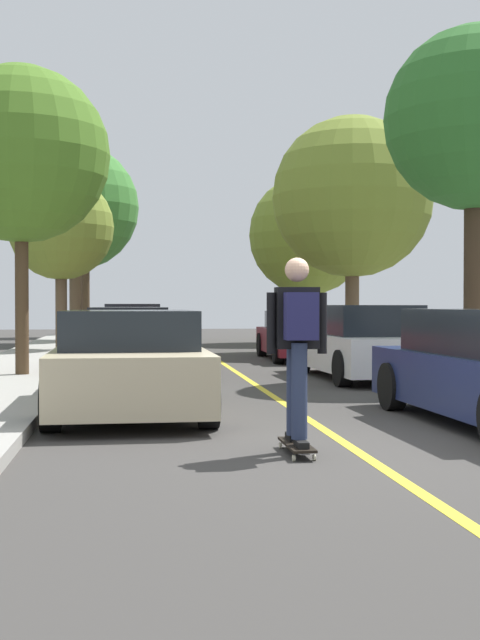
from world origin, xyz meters
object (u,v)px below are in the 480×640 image
Objects in this scene: parked_car_right_near at (362,342)px; parked_car_left_nearest at (129,363)px; street_tree_left_farthest at (85,224)px; skateboard at (297,445)px; street_tree_right_near at (352,197)px; street_tree_left_far at (75,208)px; street_tree_left_near at (61,228)px; parked_car_left_far at (131,329)px; skateboarder at (298,337)px; parked_car_right_far at (304,335)px; street_tree_right_nearest at (476,121)px; street_tree_left_nearest at (21,155)px; parked_car_left_near at (130,340)px; parked_car_left_farthest at (131,325)px; street_tree_right_far at (309,235)px.

parked_car_left_nearest is at bearing -133.94° from parked_car_right_near.
skateboard is (3.56, -28.77, -4.80)m from street_tree_left_farthest.
street_tree_right_near is (1.97, 8.04, 3.82)m from parked_car_right_near.
street_tree_left_far reaches higher than street_tree_right_near.
street_tree_right_near is (8.33, -0.61, 0.93)m from street_tree_left_near.
skateboarder reaches higher than parked_car_left_far.
street_tree_left_near is at bearing 153.28° from parked_car_right_far.
parked_car_left_nearest is at bearing -85.60° from street_tree_left_farthest.
parked_car_right_far is 13.51m from skateboard.
parked_car_left_nearest is 13.60m from parked_car_left_far.
street_tree_left_near is at bearing 102.23° from skateboard.
street_tree_left_far is at bearing 118.42° from street_tree_right_nearest.
street_tree_left_farthest is at bearing 106.86° from parked_car_right_near.
street_tree_right_nearest is 0.96× the size of street_tree_right_near.
parked_car_left_far is at bearing 95.41° from skateboard.
street_tree_left_nearest is at bearing -90.00° from street_tree_left_far.
street_tree_right_nearest reaches higher than parked_car_left_nearest.
parked_car_left_far is (-0.00, 6.92, 0.02)m from parked_car_left_near.
parked_car_right_near is 0.66× the size of street_tree_right_near.
street_tree_left_farthest reaches higher than parked_car_left_farthest.
street_tree_left_farthest is (-1.97, 18.88, 4.22)m from parked_car_left_near.
street_tree_left_farthest is (0.00, 6.32, 0.02)m from street_tree_left_far.
street_tree_left_nearest is 9.22m from skateboarder.
street_tree_right_nearest is (8.33, -0.87, 0.67)m from street_tree_left_nearest.
street_tree_right_far is 22.70m from skateboard.
parked_car_left_farthest is at bearing 94.01° from skateboard.
street_tree_left_near is (-6.37, 3.20, 2.96)m from parked_car_right_far.
parked_car_left_nearest is at bearing -81.53° from street_tree_left_near.
street_tree_right_nearest reaches higher than street_tree_left_farthest.
street_tree_left_nearest is 6.71× the size of skateboard.
parked_car_left_far is at bearing 95.40° from skateboarder.
parked_car_right_far is 0.65× the size of street_tree_right_near.
street_tree_left_far reaches higher than street_tree_left_near.
skateboard is at bearing -106.81° from street_tree_right_near.
street_tree_left_far reaches higher than street_tree_right_nearest.
skateboarder is (1.59, -16.84, 0.42)m from parked_car_left_far.
parked_car_left_nearest is 6.69m from parked_car_left_near.
street_tree_right_far reaches higher than parked_car_left_far.
street_tree_left_far reaches higher than skateboarder.
parked_car_left_near is 0.67× the size of street_tree_left_farthest.
street_tree_left_nearest is at bearing -97.55° from parked_car_left_farthest.
skateboard is (3.56, -7.91, -4.06)m from street_tree_left_nearest.
street_tree_left_far is 23.07m from skateboarder.
street_tree_left_far is (-1.97, 5.65, 4.17)m from parked_car_left_far.
parked_car_right_near is at bearing -53.64° from street_tree_left_near.
parked_car_left_farthest is at bearing 8.44° from street_tree_left_far.
skateboarder is at bearing -81.01° from street_tree_left_far.
street_tree_right_nearest is (1.97, -6.16, 4.19)m from parked_car_right_far.
street_tree_right_nearest is 7.65× the size of skateboard.
skateboarder is (3.56, -7.95, -3.04)m from street_tree_left_nearest.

